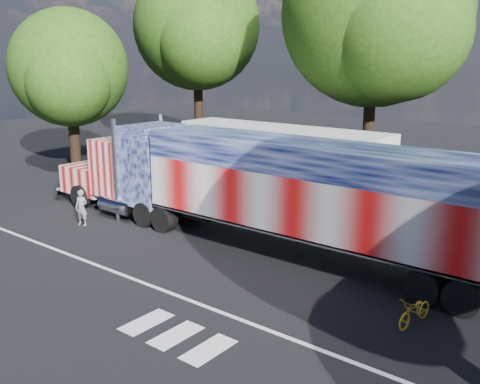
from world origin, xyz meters
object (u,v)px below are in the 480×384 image
Objects in this scene: tree_n_mid at (377,13)px; woman at (81,208)px; bicycle at (415,311)px; tree_w_a at (70,69)px; semi_truck at (254,186)px; tree_nw_a at (198,27)px; coach_bus at (280,159)px.

woman is at bearing -108.80° from tree_n_mid.
tree_w_a is at bearing 174.34° from bicycle.
semi_truck is at bearing -82.93° from tree_n_mid.
tree_n_mid is at bearing -1.98° from tree_nw_a.
woman is 13.50m from tree_w_a.
woman is at bearing -170.34° from bicycle.
tree_nw_a is at bearing 178.02° from tree_n_mid.
tree_n_mid is 1.06× the size of tree_nw_a.
tree_w_a is (-17.67, 3.87, 4.30)m from semi_truck.
bicycle is (11.91, -10.55, -1.50)m from coach_bus.
bicycle is at bearing -60.59° from tree_n_mid.
tree_nw_a is at bearing 153.18° from bicycle.
coach_bus is at bearing 147.10° from bicycle.
semi_truck is at bearing -12.36° from tree_w_a.
bicycle is 31.31m from tree_nw_a.
semi_truck is 18.59m from tree_w_a.
tree_w_a is (-13.48, -4.07, 4.83)m from coach_bus.
tree_n_mid reaches higher than tree_w_a.
coach_bus is at bearing -28.64° from tree_nw_a.
tree_n_mid is 1.48× the size of tree_w_a.
tree_w_a is (-25.39, 6.48, 6.32)m from bicycle.
woman is at bearing -107.46° from coach_bus.
semi_truck is 13.53× the size of woman.
coach_bus is 0.82× the size of tree_n_mid.
tree_n_mid is at bearing 97.07° from semi_truck.
tree_w_a is 0.72× the size of tree_nw_a.
tree_w_a reaches higher than woman.
woman is at bearing -33.81° from tree_w_a.
tree_nw_a is (-14.86, 0.51, -0.22)m from tree_n_mid.
semi_truck reaches higher than coach_bus.
semi_truck is 8.40m from bicycle.
semi_truck reaches higher than bicycle.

